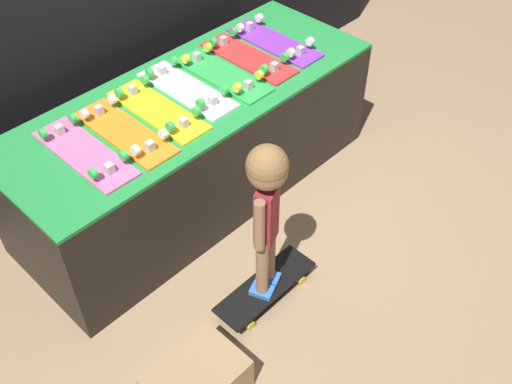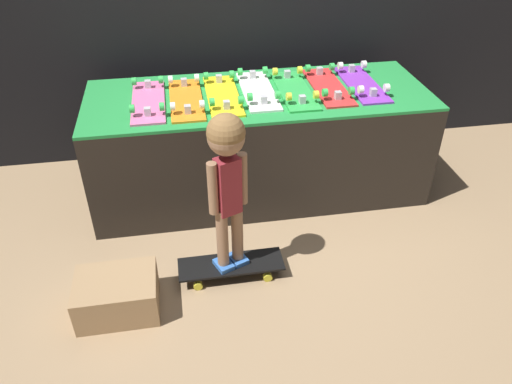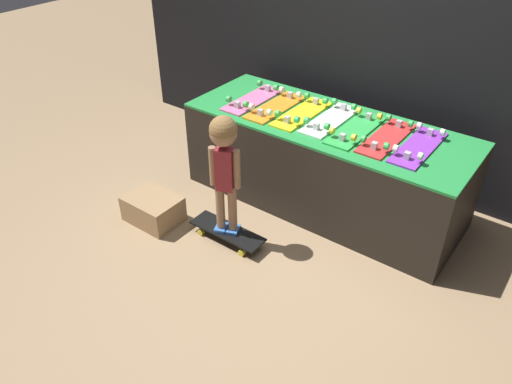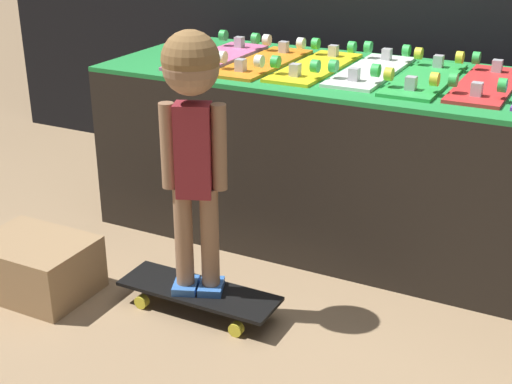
% 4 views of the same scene
% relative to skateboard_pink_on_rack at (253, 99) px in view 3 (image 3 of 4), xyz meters
% --- Properties ---
extents(ground_plane, '(16.00, 16.00, 0.00)m').
position_rel_skateboard_pink_on_rack_xyz_m(ground_plane, '(0.73, -0.52, -0.78)').
color(ground_plane, '#9E7F5B').
extents(back_wall, '(5.22, 0.10, 2.78)m').
position_rel_skateboard_pink_on_rack_xyz_m(back_wall, '(0.73, 0.72, 0.62)').
color(back_wall, black).
rests_on(back_wall, ground_plane).
extents(display_rack, '(2.31, 0.86, 0.76)m').
position_rel_skateboard_pink_on_rack_xyz_m(display_rack, '(0.73, 0.02, -0.40)').
color(display_rack, black).
rests_on(display_rack, ground_plane).
extents(skateboard_pink_on_rack, '(0.21, 0.66, 0.09)m').
position_rel_skateboard_pink_on_rack_xyz_m(skateboard_pink_on_rack, '(0.00, 0.00, 0.00)').
color(skateboard_pink_on_rack, pink).
rests_on(skateboard_pink_on_rack, display_rack).
extents(skateboard_orange_on_rack, '(0.21, 0.66, 0.09)m').
position_rel_skateboard_pink_on_rack_xyz_m(skateboard_orange_on_rack, '(0.24, -0.01, 0.00)').
color(skateboard_orange_on_rack, orange).
rests_on(skateboard_orange_on_rack, display_rack).
extents(skateboard_yellow_on_rack, '(0.21, 0.66, 0.09)m').
position_rel_skateboard_pink_on_rack_xyz_m(skateboard_yellow_on_rack, '(0.49, 0.01, 0.00)').
color(skateboard_yellow_on_rack, yellow).
rests_on(skateboard_yellow_on_rack, display_rack).
extents(skateboard_white_on_rack, '(0.21, 0.66, 0.09)m').
position_rel_skateboard_pink_on_rack_xyz_m(skateboard_white_on_rack, '(0.73, 0.05, 0.00)').
color(skateboard_white_on_rack, white).
rests_on(skateboard_white_on_rack, display_rack).
extents(skateboard_green_on_rack, '(0.21, 0.66, 0.09)m').
position_rel_skateboard_pink_on_rack_xyz_m(skateboard_green_on_rack, '(0.97, 0.01, 0.00)').
color(skateboard_green_on_rack, green).
rests_on(skateboard_green_on_rack, display_rack).
extents(skateboard_red_on_rack, '(0.21, 0.66, 0.09)m').
position_rel_skateboard_pink_on_rack_xyz_m(skateboard_red_on_rack, '(1.22, 0.04, 0.00)').
color(skateboard_red_on_rack, red).
rests_on(skateboard_red_on_rack, display_rack).
extents(skateboard_purple_on_rack, '(0.21, 0.66, 0.09)m').
position_rel_skateboard_pink_on_rack_xyz_m(skateboard_purple_on_rack, '(1.46, 0.04, 0.00)').
color(skateboard_purple_on_rack, purple).
rests_on(skateboard_purple_on_rack, display_rack).
extents(skateboard_on_floor, '(0.62, 0.20, 0.09)m').
position_rel_skateboard_pink_on_rack_xyz_m(skateboard_on_floor, '(0.41, -0.88, -0.70)').
color(skateboard_on_floor, black).
rests_on(skateboard_on_floor, ground_plane).
extents(child, '(0.22, 0.20, 0.97)m').
position_rel_skateboard_pink_on_rack_xyz_m(child, '(0.41, -0.88, -0.01)').
color(child, '#3870C6').
rests_on(child, skateboard_on_floor).
extents(storage_box, '(0.44, 0.33, 0.22)m').
position_rel_skateboard_pink_on_rack_xyz_m(storage_box, '(-0.24, -1.04, -0.67)').
color(storage_box, '#A37F56').
rests_on(storage_box, ground_plane).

